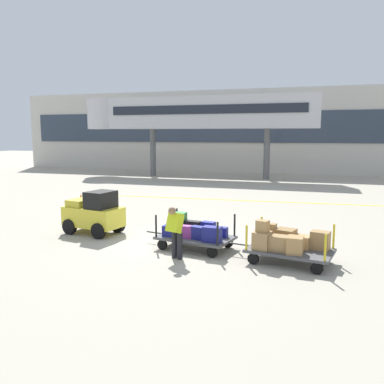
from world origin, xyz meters
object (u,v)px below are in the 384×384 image
safety_cone_near (81,199)px  baggage_tug (94,213)px  baggage_cart_middle (287,243)px  baggage_handler (175,230)px  baggage_cart_lead (195,233)px

safety_cone_near → baggage_tug: bearing=-53.1°
baggage_cart_middle → baggage_handler: baggage_handler is taller
baggage_cart_lead → baggage_handler: (-0.22, -1.19, 0.35)m
baggage_tug → baggage_handler: size_ratio=1.45×
baggage_cart_middle → safety_cone_near: bearing=149.0°
baggage_tug → baggage_cart_lead: size_ratio=0.74×
baggage_handler → baggage_cart_lead: bearing=79.6°
baggage_handler → safety_cone_near: baggage_handler is taller
baggage_tug → safety_cone_near: bearing=126.9°
baggage_handler → safety_cone_near: size_ratio=2.84×
baggage_cart_middle → safety_cone_near: size_ratio=5.61×
baggage_cart_lead → baggage_cart_middle: 2.92m
baggage_cart_lead → baggage_cart_middle: size_ratio=1.00×
baggage_cart_lead → safety_cone_near: 9.97m
baggage_cart_middle → safety_cone_near: baggage_cart_middle is taller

